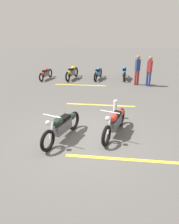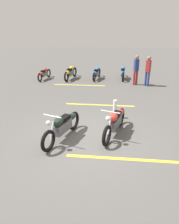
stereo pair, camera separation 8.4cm
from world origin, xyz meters
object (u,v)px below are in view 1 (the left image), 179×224
(motorcycle_row_center, at_px, (72,72))
(bollard_post, at_px, (115,109))
(bystander_near_row, at_px, (137,69))
(motorcycle_row_left, at_px, (98,73))
(bystander_secondary, at_px, (149,70))
(motorcycle_bright_foreground, at_px, (115,122))
(motorcycle_row_right, at_px, (45,74))
(motorcycle_dark_foreground, at_px, (63,126))
(motorcycle_row_far_left, at_px, (124,73))

(motorcycle_row_center, height_order, bollard_post, motorcycle_row_center)
(bystander_near_row, relative_size, bollard_post, 2.40)
(motorcycle_row_left, distance_m, bystander_secondary, 3.52)
(motorcycle_row_center, height_order, bystander_near_row, bystander_near_row)
(motorcycle_bright_foreground, height_order, motorcycle_row_left, motorcycle_bright_foreground)
(motorcycle_row_right, bearing_deg, bollard_post, -132.91)
(bollard_post, bearing_deg, motorcycle_row_left, 6.60)
(motorcycle_bright_foreground, distance_m, bollard_post, 1.36)
(motorcycle_dark_foreground, relative_size, bystander_near_row, 1.16)
(bystander_secondary, height_order, bollard_post, bystander_secondary)
(motorcycle_row_center, relative_size, bystander_near_row, 1.21)
(motorcycle_row_far_left, bearing_deg, motorcycle_row_right, 98.44)
(motorcycle_row_center, relative_size, motorcycle_row_right, 1.16)
(motorcycle_row_left, bearing_deg, motorcycle_bright_foreground, -161.99)
(motorcycle_row_center, xyz_separation_m, bystander_secondary, (-1.56, -4.86, 0.54))
(motorcycle_row_left, distance_m, motorcycle_row_center, 1.79)
(motorcycle_bright_foreground, distance_m, motorcycle_row_far_left, 8.11)
(bystander_near_row, bearing_deg, motorcycle_row_far_left, -178.42)
(motorcycle_row_center, xyz_separation_m, bollard_post, (-6.50, -2.54, -0.08))
(bystander_secondary, bearing_deg, motorcycle_dark_foreground, -169.65)
(motorcycle_bright_foreground, relative_size, bystander_near_row, 1.17)
(bystander_secondary, bearing_deg, motorcycle_bright_foreground, -158.90)
(bystander_secondary, bearing_deg, motorcycle_row_right, 119.90)
(motorcycle_row_far_left, xyz_separation_m, bollard_post, (-6.68, 1.03, -0.07))
(motorcycle_row_left, relative_size, motorcycle_row_center, 0.92)
(motorcycle_row_far_left, distance_m, bystander_secondary, 2.23)
(bystander_near_row, xyz_separation_m, bystander_secondary, (-0.26, -0.66, -0.01))
(bollard_post, bearing_deg, bystander_secondary, -25.14)
(motorcycle_dark_foreground, height_order, bollard_post, motorcycle_dark_foreground)
(bystander_near_row, bearing_deg, motorcycle_dark_foreground, -47.80)
(motorcycle_bright_foreground, relative_size, motorcycle_row_left, 1.05)
(motorcycle_row_far_left, relative_size, motorcycle_row_center, 1.00)
(motorcycle_dark_foreground, distance_m, motorcycle_row_left, 8.36)
(motorcycle_row_far_left, distance_m, motorcycle_row_left, 1.80)
(motorcycle_row_right, relative_size, bollard_post, 2.50)
(motorcycle_bright_foreground, xyz_separation_m, motorcycle_row_center, (7.85, 2.45, -0.01))
(motorcycle_row_far_left, xyz_separation_m, bystander_secondary, (-1.74, -1.28, 0.55))
(bystander_near_row, distance_m, bystander_secondary, 0.71)
(motorcycle_row_center, height_order, motorcycle_row_right, motorcycle_row_center)
(bystander_secondary, bearing_deg, motorcycle_row_left, 104.33)
(motorcycle_row_far_left, bearing_deg, motorcycle_row_center, 97.98)
(motorcycle_row_right, bearing_deg, motorcycle_dark_foreground, -149.86)
(motorcycle_dark_foreground, distance_m, motorcycle_row_center, 8.27)
(motorcycle_row_left, relative_size, bystander_secondary, 1.13)
(motorcycle_row_left, xyz_separation_m, bystander_secondary, (-1.61, -3.07, 0.58))
(bystander_near_row, relative_size, bystander_secondary, 1.01)
(motorcycle_dark_foreground, xyz_separation_m, motorcycle_row_far_left, (8.42, -2.84, -0.01))
(motorcycle_row_right, relative_size, bystander_near_row, 1.05)
(motorcycle_row_right, bearing_deg, motorcycle_bright_foreground, -138.36)
(motorcycle_row_center, height_order, bystander_secondary, bystander_secondary)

